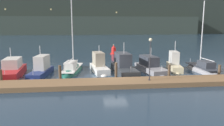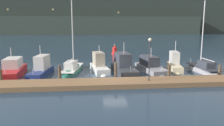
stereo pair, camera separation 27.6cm
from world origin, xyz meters
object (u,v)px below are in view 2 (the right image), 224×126
Objects in this scene: sailboat_berth_3 at (72,70)px; channel_buoy at (115,50)px; motorboat_berth_7 at (174,67)px; motorboat_berth_1 at (12,72)px; motorboat_berth_4 at (99,68)px; motorboat_berth_5 at (124,69)px; motorboat_berth_6 at (151,69)px; sailboat_berth_8 at (203,70)px; motorboat_berth_2 at (41,72)px; dock_lamppost at (150,52)px.

channel_buoy is at bearing 65.66° from sailboat_berth_3.
motorboat_berth_1 is at bearing -177.66° from motorboat_berth_7.
motorboat_berth_1 is 1.40× the size of motorboat_berth_7.
motorboat_berth_4 is 3.13m from motorboat_berth_5.
sailboat_berth_8 is (6.39, -0.58, -0.16)m from motorboat_berth_6.
motorboat_berth_4 is at bearing -5.28° from sailboat_berth_3.
motorboat_berth_2 reaches higher than motorboat_berth_4.
channel_buoy is (-2.62, 16.41, 0.40)m from motorboat_berth_6.
motorboat_berth_2 reaches higher than motorboat_berth_1.
motorboat_berth_7 is 0.54× the size of sailboat_berth_8.
sailboat_berth_3 reaches higher than motorboat_berth_6.
motorboat_berth_4 is 1.16× the size of motorboat_berth_7.
motorboat_berth_2 is at bearing -169.41° from motorboat_berth_4.
motorboat_berth_1 is 22.58m from sailboat_berth_8.
motorboat_berth_4 is 12.74m from sailboat_berth_8.
motorboat_berth_5 is at bearing -14.69° from sailboat_berth_3.
motorboat_berth_5 is at bearing 179.81° from sailboat_berth_8.
dock_lamppost is at bearing -128.89° from motorboat_berth_7.
motorboat_berth_6 is (12.96, 0.49, -0.07)m from motorboat_berth_2.
sailboat_berth_8 is (9.82, -0.03, -0.37)m from motorboat_berth_5.
motorboat_berth_1 is at bearing 178.41° from motorboat_berth_2.
motorboat_berth_4 is 3.05× the size of channel_buoy.
motorboat_berth_6 is at bearing 1.42° from motorboat_berth_1.
motorboat_berth_5 reaches higher than channel_buoy.
sailboat_berth_8 is (15.95, -1.64, -0.02)m from sailboat_berth_3.
motorboat_berth_1 reaches higher than motorboat_berth_6.
channel_buoy is at bearing 58.55° from motorboat_berth_2.
motorboat_berth_5 is 6.66m from motorboat_berth_7.
motorboat_berth_7 is 3.38m from sailboat_berth_8.
motorboat_berth_2 reaches higher than channel_buoy.
motorboat_berth_6 is at bearing -80.93° from channel_buoy.
motorboat_berth_6 is (3.43, 0.54, -0.21)m from motorboat_berth_5.
channel_buoy is at bearing 51.10° from motorboat_berth_1.
channel_buoy is (3.65, 15.65, 0.22)m from motorboat_berth_4.
sailboat_berth_8 is (3.22, -0.97, -0.35)m from motorboat_berth_7.
motorboat_berth_7 is 1.23× the size of dock_lamppost.
sailboat_berth_3 is 10.77m from dock_lamppost.
motorboat_berth_6 is 1.73× the size of dock_lamppost.
sailboat_berth_3 is 1.58× the size of motorboat_berth_6.
motorboat_berth_4 is 9.45m from motorboat_berth_7.
dock_lamppost is at bearing -72.65° from motorboat_berth_5.
sailboat_berth_3 is at bearing 24.60° from motorboat_berth_2.
motorboat_berth_2 is 6.80m from motorboat_berth_4.
motorboat_berth_2 is 0.82× the size of motorboat_berth_5.
sailboat_berth_8 is 10.15m from dock_lamppost.
motorboat_berth_6 is at bearing 9.02° from motorboat_berth_5.
motorboat_berth_2 is at bearing 154.70° from dock_lamppost.
motorboat_berth_1 is 1.20× the size of motorboat_berth_4.
channel_buoy is (13.56, 16.81, 0.35)m from motorboat_berth_1.
motorboat_berth_1 is 0.63× the size of sailboat_berth_3.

